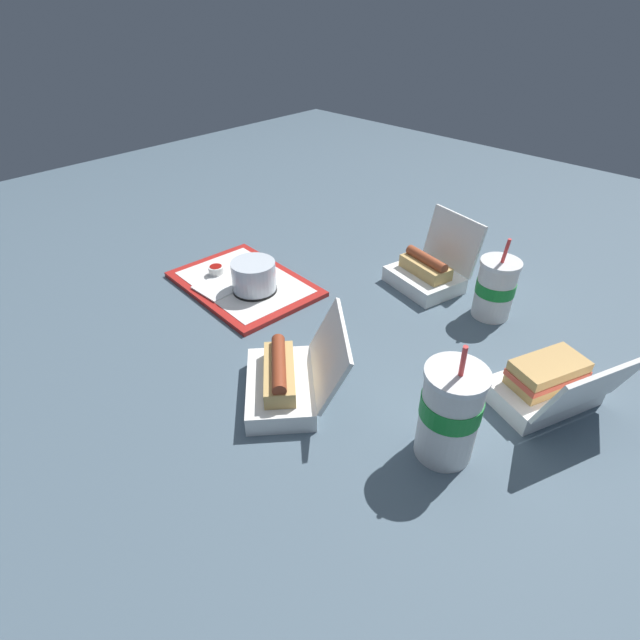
{
  "coord_description": "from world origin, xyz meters",
  "views": [
    {
      "loc": [
        0.63,
        -0.68,
        0.67
      ],
      "look_at": [
        0.01,
        -0.04,
        0.05
      ],
      "focal_mm": 28.0,
      "sensor_mm": 36.0,
      "label": 1
    }
  ],
  "objects_px": {
    "cake_container": "(254,277)",
    "soda_cup_back": "(495,288)",
    "food_tray": "(244,284)",
    "ketchup_cup": "(216,270)",
    "clamshell_hotdog_center": "(428,271)",
    "clamshell_hotdog_left": "(286,379)",
    "plastic_fork": "(260,266)",
    "clamshell_sandwich_corner": "(548,385)",
    "soda_cup_left": "(450,412)"
  },
  "relations": [
    {
      "from": "cake_container",
      "to": "soda_cup_back",
      "type": "height_order",
      "value": "soda_cup_back"
    },
    {
      "from": "food_tray",
      "to": "ketchup_cup",
      "type": "height_order",
      "value": "ketchup_cup"
    },
    {
      "from": "soda_cup_back",
      "to": "cake_container",
      "type": "bearing_deg",
      "value": -144.99
    },
    {
      "from": "clamshell_hotdog_center",
      "to": "ketchup_cup",
      "type": "bearing_deg",
      "value": -139.54
    },
    {
      "from": "ketchup_cup",
      "to": "clamshell_hotdog_left",
      "type": "xyz_separation_m",
      "value": [
        0.46,
        -0.18,
        0.01
      ]
    },
    {
      "from": "plastic_fork",
      "to": "clamshell_hotdog_left",
      "type": "xyz_separation_m",
      "value": [
        0.41,
        -0.29,
        0.02
      ]
    },
    {
      "from": "plastic_fork",
      "to": "clamshell_hotdog_left",
      "type": "relative_size",
      "value": 0.4
    },
    {
      "from": "clamshell_hotdog_left",
      "to": "clamshell_sandwich_corner",
      "type": "bearing_deg",
      "value": 41.61
    },
    {
      "from": "clamshell_hotdog_center",
      "to": "soda_cup_back",
      "type": "relative_size",
      "value": 1.02
    },
    {
      "from": "clamshell_hotdog_center",
      "to": "plastic_fork",
      "type": "bearing_deg",
      "value": -146.01
    },
    {
      "from": "clamshell_hotdog_center",
      "to": "cake_container",
      "type": "bearing_deg",
      "value": -129.99
    },
    {
      "from": "plastic_fork",
      "to": "soda_cup_left",
      "type": "xyz_separation_m",
      "value": [
        0.7,
        -0.19,
        0.08
      ]
    },
    {
      "from": "food_tray",
      "to": "soda_cup_left",
      "type": "relative_size",
      "value": 1.63
    },
    {
      "from": "clamshell_hotdog_left",
      "to": "soda_cup_back",
      "type": "distance_m",
      "value": 0.55
    },
    {
      "from": "soda_cup_back",
      "to": "soda_cup_left",
      "type": "distance_m",
      "value": 0.46
    },
    {
      "from": "cake_container",
      "to": "clamshell_hotdog_left",
      "type": "bearing_deg",
      "value": -30.87
    },
    {
      "from": "ketchup_cup",
      "to": "soda_cup_left",
      "type": "xyz_separation_m",
      "value": [
        0.75,
        -0.09,
        0.07
      ]
    },
    {
      "from": "cake_container",
      "to": "soda_cup_back",
      "type": "relative_size",
      "value": 0.55
    },
    {
      "from": "clamshell_hotdog_left",
      "to": "ketchup_cup",
      "type": "bearing_deg",
      "value": 159.1
    },
    {
      "from": "food_tray",
      "to": "plastic_fork",
      "type": "bearing_deg",
      "value": 111.16
    },
    {
      "from": "soda_cup_left",
      "to": "cake_container",
      "type": "bearing_deg",
      "value": 170.4
    },
    {
      "from": "food_tray",
      "to": "clamshell_hotdog_left",
      "type": "height_order",
      "value": "clamshell_hotdog_left"
    },
    {
      "from": "plastic_fork",
      "to": "clamshell_sandwich_corner",
      "type": "height_order",
      "value": "clamshell_sandwich_corner"
    },
    {
      "from": "cake_container",
      "to": "soda_cup_left",
      "type": "height_order",
      "value": "soda_cup_left"
    },
    {
      "from": "clamshell_sandwich_corner",
      "to": "soda_cup_back",
      "type": "xyz_separation_m",
      "value": [
        -0.22,
        0.2,
        0.03
      ]
    },
    {
      "from": "ketchup_cup",
      "to": "plastic_fork",
      "type": "xyz_separation_m",
      "value": [
        0.05,
        0.11,
        -0.01
      ]
    },
    {
      "from": "food_tray",
      "to": "clamshell_hotdog_left",
      "type": "xyz_separation_m",
      "value": [
        0.38,
        -0.2,
        0.03
      ]
    },
    {
      "from": "clamshell_hotdog_center",
      "to": "soda_cup_left",
      "type": "xyz_separation_m",
      "value": [
        0.33,
        -0.45,
        0.05
      ]
    },
    {
      "from": "cake_container",
      "to": "clamshell_hotdog_center",
      "type": "height_order",
      "value": "clamshell_hotdog_center"
    },
    {
      "from": "cake_container",
      "to": "clamshell_hotdog_center",
      "type": "relative_size",
      "value": 0.54
    },
    {
      "from": "food_tray",
      "to": "soda_cup_back",
      "type": "height_order",
      "value": "soda_cup_back"
    },
    {
      "from": "clamshell_sandwich_corner",
      "to": "food_tray",
      "type": "bearing_deg",
      "value": -170.73
    },
    {
      "from": "cake_container",
      "to": "clamshell_hotdog_left",
      "type": "height_order",
      "value": "clamshell_hotdog_left"
    },
    {
      "from": "cake_container",
      "to": "soda_cup_back",
      "type": "bearing_deg",
      "value": 35.01
    },
    {
      "from": "food_tray",
      "to": "ketchup_cup",
      "type": "xyz_separation_m",
      "value": [
        -0.08,
        -0.03,
        0.02
      ]
    },
    {
      "from": "ketchup_cup",
      "to": "soda_cup_back",
      "type": "distance_m",
      "value": 0.7
    },
    {
      "from": "cake_container",
      "to": "food_tray",
      "type": "bearing_deg",
      "value": 171.91
    },
    {
      "from": "ketchup_cup",
      "to": "plastic_fork",
      "type": "bearing_deg",
      "value": 65.32
    },
    {
      "from": "clamshell_hotdog_left",
      "to": "clamshell_sandwich_corner",
      "type": "relative_size",
      "value": 1.12
    },
    {
      "from": "ketchup_cup",
      "to": "clamshell_hotdog_left",
      "type": "bearing_deg",
      "value": -20.9
    },
    {
      "from": "food_tray",
      "to": "cake_container",
      "type": "distance_m",
      "value": 0.07
    },
    {
      "from": "clamshell_hotdog_center",
      "to": "clamshell_hotdog_left",
      "type": "bearing_deg",
      "value": -85.62
    },
    {
      "from": "plastic_fork",
      "to": "soda_cup_back",
      "type": "relative_size",
      "value": 0.54
    },
    {
      "from": "clamshell_hotdog_center",
      "to": "soda_cup_back",
      "type": "height_order",
      "value": "soda_cup_back"
    },
    {
      "from": "clamshell_sandwich_corner",
      "to": "soda_cup_left",
      "type": "bearing_deg",
      "value": -107.46
    },
    {
      "from": "food_tray",
      "to": "clamshell_sandwich_corner",
      "type": "height_order",
      "value": "clamshell_sandwich_corner"
    },
    {
      "from": "plastic_fork",
      "to": "soda_cup_left",
      "type": "distance_m",
      "value": 0.73
    },
    {
      "from": "food_tray",
      "to": "clamshell_sandwich_corner",
      "type": "relative_size",
      "value": 1.59
    },
    {
      "from": "ketchup_cup",
      "to": "soda_cup_back",
      "type": "xyz_separation_m",
      "value": [
        0.61,
        0.35,
        0.05
      ]
    },
    {
      "from": "clamshell_hotdog_left",
      "to": "soda_cup_back",
      "type": "bearing_deg",
      "value": 74.51
    }
  ]
}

